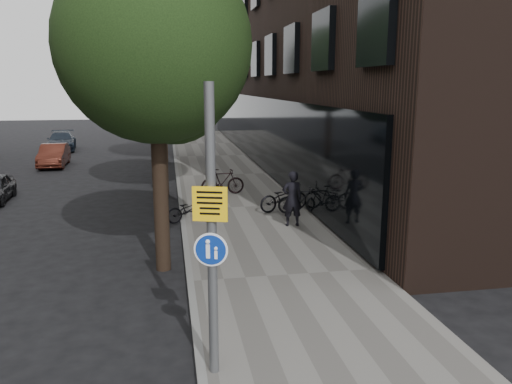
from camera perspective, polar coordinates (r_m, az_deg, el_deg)
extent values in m
plane|color=black|center=(8.87, 7.29, -18.01)|extent=(120.00, 120.00, 0.00)
cube|color=slate|center=(18.03, -1.33, -1.87)|extent=(4.50, 60.00, 0.12)
cube|color=slate|center=(17.84, -8.49, -2.14)|extent=(0.15, 60.00, 0.13)
cube|color=black|center=(31.57, 10.96, 20.31)|extent=(12.00, 40.00, 18.00)
cylinder|color=black|center=(12.13, -10.79, -1.58)|extent=(0.36, 0.36, 3.20)
sphere|color=black|center=(11.82, -11.53, 16.11)|extent=(4.40, 4.40, 4.40)
sphere|color=black|center=(12.59, -9.40, 11.39)|extent=(2.64, 2.64, 2.64)
cylinder|color=black|center=(20.49, -10.56, 4.03)|extent=(0.36, 0.36, 3.20)
sphere|color=black|center=(20.31, -10.97, 14.41)|extent=(5.00, 5.00, 5.00)
sphere|color=black|center=(21.09, -9.72, 11.65)|extent=(3.00, 3.00, 3.00)
cylinder|color=black|center=(29.43, -10.45, 6.47)|extent=(0.36, 0.36, 3.20)
sphere|color=black|center=(29.30, -10.74, 13.69)|extent=(5.00, 5.00, 5.00)
sphere|color=black|center=(30.09, -9.87, 11.77)|extent=(3.00, 3.00, 3.00)
cylinder|color=#595B5E|center=(7.29, -5.08, -4.94)|extent=(0.15, 0.15, 4.37)
cube|color=#DEAC0B|center=(7.16, -5.15, -1.22)|extent=(0.49, 0.17, 0.50)
cylinder|color=navy|center=(7.35, -5.05, -6.38)|extent=(0.43, 0.14, 0.45)
cylinder|color=white|center=(7.35, -5.05, -6.38)|extent=(0.49, 0.16, 0.50)
imported|color=black|center=(15.46, 4.15, -0.74)|extent=(0.64, 0.43, 1.74)
imported|color=black|center=(17.33, 3.18, -0.62)|extent=(1.94, 1.14, 0.96)
imported|color=black|center=(17.03, 5.16, -0.92)|extent=(1.61, 0.60, 0.95)
imported|color=black|center=(16.13, -7.66, -1.98)|extent=(1.62, 1.04, 0.80)
imported|color=black|center=(19.94, -3.85, 1.19)|extent=(1.77, 0.61, 1.04)
imported|color=#522117|center=(29.69, -22.10, 3.91)|extent=(1.49, 3.79, 1.23)
imported|color=#19212D|center=(36.80, -21.34, 5.44)|extent=(2.33, 4.55, 1.26)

